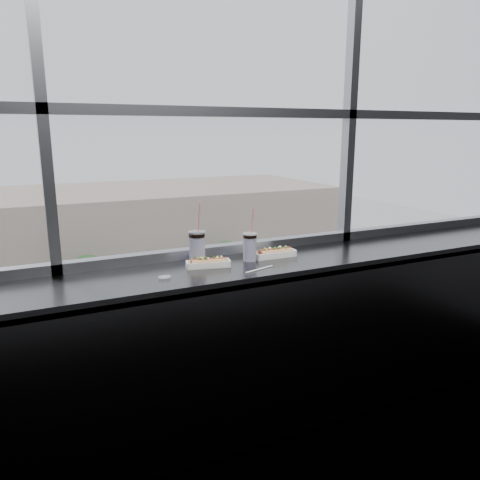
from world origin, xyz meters
name	(u,v)px	position (x,y,z in m)	size (l,w,h in m)	color
wall_back_lower	(220,332)	(0.00, 1.50, 0.55)	(6.00, 6.00, 0.00)	black
window_glass	(216,60)	(0.00, 1.52, 2.30)	(6.00, 6.00, 0.00)	silver
window_mullions	(218,60)	(0.00, 1.50, 2.30)	(6.00, 0.08, 2.40)	gray
counter	(237,269)	(0.00, 1.23, 1.07)	(6.00, 0.55, 0.06)	#505050
counter_fascia	(256,366)	(0.00, 0.97, 0.55)	(6.00, 0.04, 1.04)	#505050
hotdog_tray_left	(208,263)	(-0.18, 1.25, 1.13)	(0.27, 0.14, 0.06)	white
hotdog_tray_right	(275,253)	(0.29, 1.28, 1.13)	(0.28, 0.10, 0.07)	white
soda_cup_left	(197,246)	(-0.21, 1.34, 1.21)	(0.10, 0.10, 0.38)	white
soda_cup_right	(250,245)	(0.11, 1.27, 1.20)	(0.09, 0.09, 0.33)	white
loose_straw	(259,269)	(0.07, 1.07, 1.10)	(0.01, 0.01, 0.21)	white
wrapper	(165,277)	(-0.48, 1.14, 1.11)	(0.09, 0.06, 0.02)	silver
plaza_ground	(42,271)	(0.00, 45.00, -11.00)	(120.00, 120.00, 0.00)	#B3B2B0
street_asphalt	(67,394)	(0.00, 21.50, -10.97)	(80.00, 10.00, 0.06)	black
far_sidewalk	(54,334)	(0.00, 29.50, -10.98)	(80.00, 6.00, 0.04)	#B3B2B0
far_building	(40,242)	(0.00, 39.50, -7.00)	(50.00, 14.00, 8.00)	tan
car_near_c	(91,415)	(0.68, 17.50, -9.92)	(6.10, 2.54, 2.03)	red
car_near_d	(198,388)	(5.52, 17.50, -9.90)	(6.26, 2.61, 2.09)	#B7B7B7
car_far_b	(81,338)	(1.28, 25.50, -9.89)	(6.28, 2.62, 2.09)	#BC3D25
car_far_c	(234,312)	(11.10, 25.50, -9.94)	(5.97, 2.49, 1.99)	white
pedestrian_d	(199,294)	(10.18, 29.91, -9.95)	(0.90, 0.68, 2.03)	#66605B
pedestrian_b	(27,325)	(-1.52, 29.23, -9.97)	(0.88, 0.66, 1.97)	#66605B
tree_center	(88,279)	(2.37, 29.50, -7.60)	(3.21, 3.21, 5.02)	#47382B
tree_right	(227,262)	(12.36, 29.50, -7.64)	(3.17, 3.17, 4.95)	#47382B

